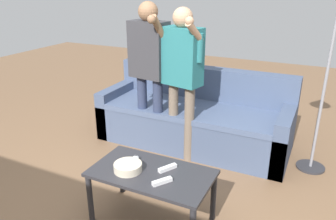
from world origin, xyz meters
The scene contains 9 objects.
ground_plane centered at (0.00, 0.00, 0.00)m, with size 12.00×12.00×0.00m, color brown.
couch centered at (0.06, 1.38, 0.29)m, with size 2.15×0.83×0.84m.
coffee_table centered at (0.27, -0.06, 0.38)m, with size 0.92×0.51×0.44m.
snack_bowl centered at (0.10, -0.13, 0.47)m, with size 0.21×0.21×0.06m, color beige.
game_remote_nunchuk centered at (0.08, 0.01, 0.47)m, with size 0.06×0.09×0.05m.
player_left centered at (-0.33, 1.00, 1.01)m, with size 0.47×0.41×1.60m.
player_center centered at (0.06, 0.97, 0.98)m, with size 0.45×0.39×1.56m.
game_remote_wand_near centered at (0.41, -0.16, 0.46)m, with size 0.12×0.15×0.03m.
game_remote_wand_far centered at (0.36, 0.01, 0.46)m, with size 0.11×0.15×0.03m.
Camera 1 is at (1.31, -1.95, 1.79)m, focal length 35.47 mm.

